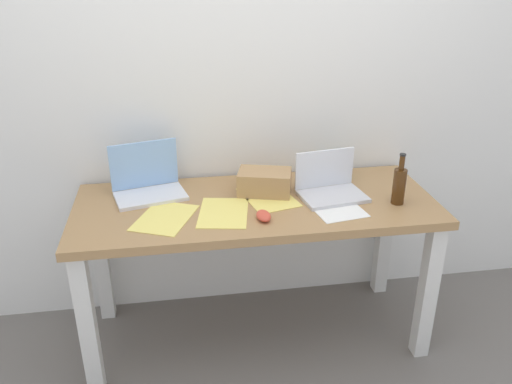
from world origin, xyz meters
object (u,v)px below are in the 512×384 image
laptop_right (330,187)px  cardboard_box (265,182)px  laptop_left (148,184)px  beer_bottle (399,185)px  desk (256,223)px  coffee_mug (339,169)px  computer_mouse (264,216)px

laptop_right → cardboard_box: size_ratio=1.32×
laptop_right → laptop_left: bearing=170.6°
laptop_right → cardboard_box: bearing=166.3°
beer_bottle → desk: bearing=169.9°
laptop_right → coffee_mug: (0.11, 0.20, 0.00)m
cardboard_box → desk: bearing=-121.5°
laptop_left → cardboard_box: 0.55m
desk → laptop_right: laptop_right is taller
cardboard_box → laptop_right: bearing=-13.7°
laptop_right → coffee_mug: laptop_right is taller
computer_mouse → cardboard_box: 0.27m
laptop_left → coffee_mug: laptop_left is taller
cardboard_box → laptop_left: bearing=173.1°
laptop_right → coffee_mug: 0.22m
computer_mouse → laptop_right: bearing=24.6°
laptop_left → laptop_right: laptop_left is taller
coffee_mug → laptop_right: bearing=-118.0°
desk → laptop_left: bearing=162.2°
beer_bottle → laptop_left: bearing=166.5°
beer_bottle → computer_mouse: size_ratio=2.39×
laptop_right → coffee_mug: size_ratio=3.40×
desk → laptop_left: size_ratio=4.62×
laptop_right → beer_bottle: bearing=-25.0°
desk → laptop_right: 0.39m
beer_bottle → coffee_mug: (-0.18, 0.33, -0.04)m
laptop_right → beer_bottle: size_ratio=1.35×
beer_bottle → cardboard_box: bearing=160.6°
laptop_right → computer_mouse: laptop_right is taller
laptop_left → cardboard_box: bearing=-6.9°
desk → coffee_mug: size_ratio=17.34×
beer_bottle → coffee_mug: beer_bottle is taller
laptop_right → computer_mouse: size_ratio=3.23×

